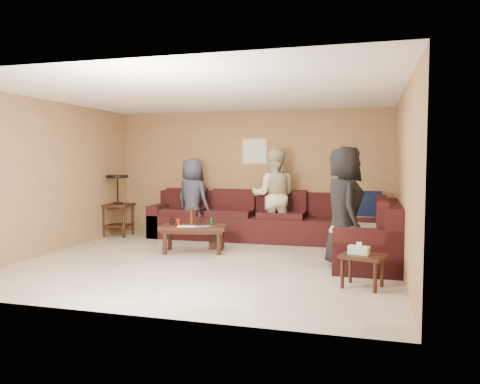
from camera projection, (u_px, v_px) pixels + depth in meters
The scene contains 10 objects.
room at pixel (208, 151), 6.92m from camera, with size 5.60×5.50×2.50m.
sectional_sofa at pixel (281, 228), 8.25m from camera, with size 4.65×2.90×0.97m.
coffee_table at pixel (193, 230), 7.72m from camera, with size 1.16×0.75×0.73m.
end_table_left at pixel (118, 204), 9.37m from camera, with size 0.58×0.58×1.23m.
side_table_right at pixel (362, 258), 5.59m from camera, with size 0.58×0.52×0.55m.
waste_bin at pixel (217, 241), 8.07m from camera, with size 0.22×0.22×0.27m, color #321910.
wall_art at pixel (255, 151), 9.27m from camera, with size 0.52×0.04×0.52m.
person_left at pixel (192, 199), 9.04m from camera, with size 0.76×0.50×1.56m, color #323545.
person_middle at pixel (274, 196), 8.68m from camera, with size 0.84×0.66×1.73m, color beige.
person_right at pixel (345, 207), 6.65m from camera, with size 0.84×0.55×1.72m, color black.
Camera 1 is at (2.31, -6.57, 1.54)m, focal length 35.00 mm.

